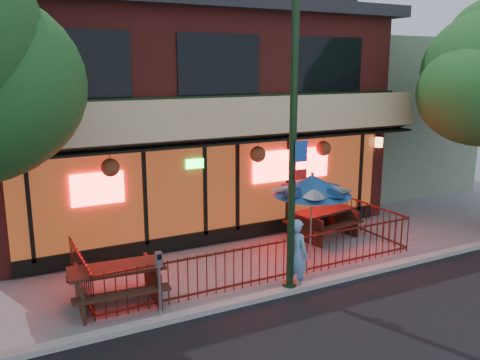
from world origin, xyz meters
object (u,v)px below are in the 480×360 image
Objects in this scene: parking_meter_near at (159,275)px; patio_umbrella at (312,185)px; picnic_table_right at (323,219)px; pedestrian at (296,254)px; picnic_table_left at (117,280)px; street_light at (293,153)px.

patio_umbrella is at bearing 17.23° from parking_meter_near.
picnic_table_right is at bearing 24.23° from parking_meter_near.
picnic_table_right is 3.80m from pedestrian.
parking_meter_near is (0.56, -1.15, 0.43)m from picnic_table_left.
picnic_table_left is 0.96× the size of picnic_table_right.
street_light is at bearing -137.60° from patio_umbrella.
pedestrian is 3.24m from parking_meter_near.
street_light is 2.42m from patio_umbrella.
pedestrian reaches higher than parking_meter_near.
patio_umbrella is (1.57, 1.43, -1.16)m from street_light.
street_light is 4.59m from picnic_table_left.
picnic_table_right is (6.52, 1.53, -0.01)m from picnic_table_left.
pedestrian is (-1.38, -1.38, -1.16)m from patio_umbrella.
picnic_table_left is at bearing 54.78° from pedestrian.
street_light reaches higher than picnic_table_right.
street_light reaches higher than patio_umbrella.
street_light is at bearing -0.05° from parking_meter_near.
picnic_table_right is 2.34m from patio_umbrella.
patio_umbrella is at bearing -63.92° from pedestrian.
picnic_table_right is at bearing 13.22° from picnic_table_left.
street_light is 3.73m from parking_meter_near.
pedestrian reaches higher than picnic_table_left.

